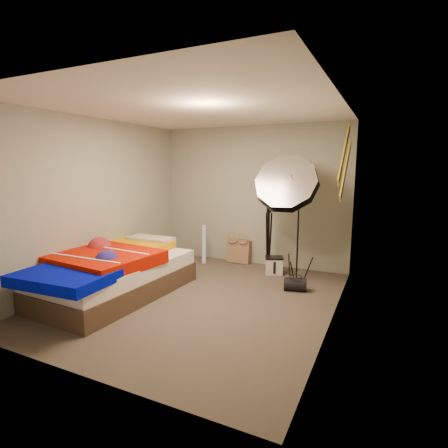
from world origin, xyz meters
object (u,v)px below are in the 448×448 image
Objects in this scene: camera_case at (274,266)px; camera_tripod at (269,235)px; bed at (108,271)px; tote_bag at (239,251)px; photo_umbrella at (287,186)px; wrapping_roll at (204,244)px; duffel_bag at (295,284)px.

camera_case is 0.54m from camera_tripod.
bed reaches higher than camera_case.
photo_umbrella reaches higher than tote_bag.
camera_case is at bearing 142.29° from photo_umbrella.
camera_tripod is at bearing -1.58° from wrapping_roll.
photo_umbrella reaches higher than bed.
photo_umbrella is at bearing 39.08° from bed.
duffel_bag is 2.68m from bed.
camera_tripod is at bearing -25.39° from tote_bag.
tote_bag is at bearing 27.24° from wrapping_roll.
camera_case is at bearing -4.33° from wrapping_roll.
camera_tripod is (0.68, -0.33, 0.43)m from tote_bag.
camera_tripod is (-0.65, 0.70, 0.55)m from duffel_bag.
duffel_bag is at bearing -47.41° from camera_tripod.
tote_bag is 1.74m from photo_umbrella.
wrapping_roll is at bearing 76.85° from bed.
bed is at bearing -103.15° from wrapping_roll.
bed is 2.92m from photo_umbrella.
duffel_bag is 0.15× the size of photo_umbrella.
camera_tripod reaches higher than bed.
bed is at bearing -113.85° from tote_bag.
camera_case is (0.81, -0.40, -0.08)m from tote_bag.
photo_umbrella is at bearing 108.10° from duffel_bag.
tote_bag reaches higher than camera_case.
tote_bag is 0.21× the size of photo_umbrella.
photo_umbrella reaches higher than wrapping_roll.
camera_tripod is at bearing 118.46° from duffel_bag.
bed is (-2.37, -1.23, 0.23)m from duffel_bag.
tote_bag is 0.67m from wrapping_roll.
photo_umbrella reaches higher than duffel_bag.
wrapping_roll is 2.62× the size of camera_case.
photo_umbrella reaches higher than camera_tripod.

